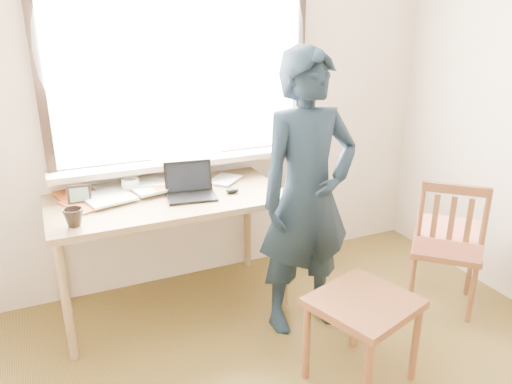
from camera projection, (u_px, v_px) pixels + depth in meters
name	position (u px, v px, depth m)	size (l,w,h in m)	color
room_shell	(363.00, 92.00, 1.82)	(3.52, 4.02, 2.61)	beige
desk	(168.00, 209.00, 3.21)	(1.48, 0.74, 0.79)	olive
laptop	(190.00, 188.00, 3.19)	(0.34, 0.29, 0.21)	black
mug_white	(130.00, 185.00, 3.25)	(0.12, 0.12, 0.09)	white
mug_dark	(74.00, 217.00, 2.74)	(0.11, 0.11, 0.10)	black
mouse	(232.00, 191.00, 3.24)	(0.09, 0.06, 0.03)	black
desk_clutter	(128.00, 189.00, 3.26)	(0.91, 0.51, 0.05)	white
book_a	(98.00, 192.00, 3.23)	(0.19, 0.26, 0.02)	white
book_b	(214.00, 178.00, 3.50)	(0.17, 0.24, 0.02)	white
picture_frame	(79.00, 196.00, 3.05)	(0.14, 0.03, 0.11)	black
work_chair	(363.00, 312.00, 2.62)	(0.61, 0.60, 0.50)	brown
side_chair	(447.00, 240.00, 3.29)	(0.60, 0.60, 0.93)	brown
person	(307.00, 196.00, 2.98)	(0.64, 0.42, 1.74)	black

